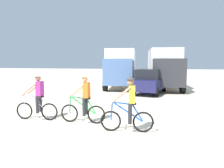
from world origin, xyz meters
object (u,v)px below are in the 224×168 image
object	(u,v)px
cyclist_cowboy_hat	(84,101)
sedan_parked	(150,81)
box_truck_avon_van	(121,66)
box_truck_white_box	(164,67)
cyclist_orange_shirt	(38,99)
cyclist_near_camera	(129,106)

from	to	relation	value
cyclist_cowboy_hat	sedan_parked	bearing A→B (deg)	73.78
box_truck_avon_van	box_truck_white_box	distance (m)	3.72
cyclist_orange_shirt	cyclist_cowboy_hat	bearing A→B (deg)	-2.15
cyclist_cowboy_hat	box_truck_avon_van	bearing A→B (deg)	91.18
sedan_parked	box_truck_white_box	bearing A→B (deg)	69.54
box_truck_white_box	cyclist_cowboy_hat	size ratio (longest dim) A/B	3.78
box_truck_white_box	cyclist_cowboy_hat	distance (m)	11.67
cyclist_orange_shirt	sedan_parked	bearing A→B (deg)	61.92
cyclist_orange_shirt	cyclist_near_camera	bearing A→B (deg)	-11.90
box_truck_avon_van	cyclist_near_camera	bearing A→B (deg)	-80.73
box_truck_avon_van	cyclist_cowboy_hat	bearing A→B (deg)	-88.82
cyclist_orange_shirt	cyclist_near_camera	xyz separation A→B (m)	(3.64, -0.77, 0.00)
box_truck_avon_van	cyclist_orange_shirt	size ratio (longest dim) A/B	3.78
box_truck_white_box	cyclist_near_camera	distance (m)	11.96
box_truck_avon_van	box_truck_white_box	bearing A→B (deg)	-4.26
cyclist_cowboy_hat	box_truck_white_box	bearing A→B (deg)	72.59
sedan_parked	cyclist_near_camera	size ratio (longest dim) A/B	2.47
box_truck_white_box	sedan_parked	size ratio (longest dim) A/B	1.53
cyclist_cowboy_hat	cyclist_orange_shirt	bearing A→B (deg)	177.85
box_truck_avon_van	cyclist_orange_shirt	world-z (taller)	box_truck_avon_van
box_truck_avon_van	cyclist_cowboy_hat	world-z (taller)	box_truck_avon_van
sedan_parked	cyclist_near_camera	distance (m)	8.73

